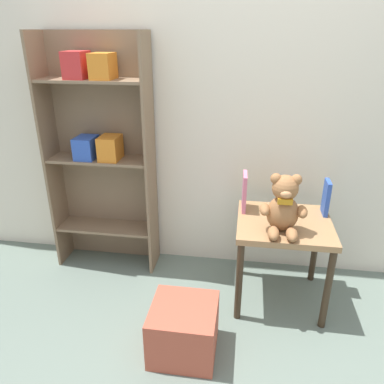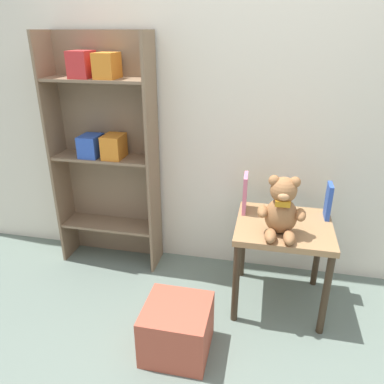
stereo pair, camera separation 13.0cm
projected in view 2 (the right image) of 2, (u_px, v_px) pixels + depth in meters
wall_back at (238, 88)px, 2.32m from camera, size 4.80×0.06×2.50m
bookshelf_side at (106, 144)px, 2.52m from camera, size 0.70×0.24×1.58m
display_table at (283, 237)px, 2.20m from camera, size 0.55×0.51×0.55m
teddy_bear at (282, 209)px, 2.00m from camera, size 0.26×0.23×0.34m
book_standing_pink at (245, 193)px, 2.28m from camera, size 0.03×0.15×0.24m
book_standing_green at (286, 198)px, 2.25m from camera, size 0.03×0.11×0.21m
book_standing_blue at (328, 201)px, 2.20m from camera, size 0.03×0.11×0.21m
storage_bin at (177, 329)px, 1.96m from camera, size 0.34×0.34×0.28m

